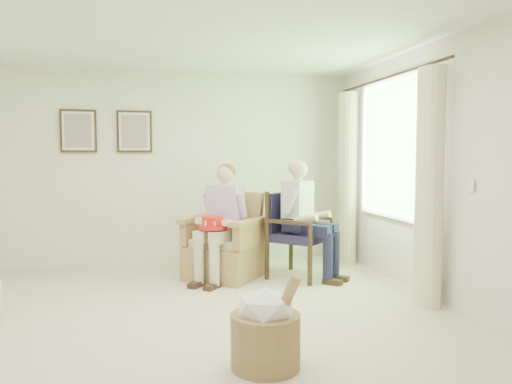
# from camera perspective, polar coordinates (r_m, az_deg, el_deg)

# --- Properties ---
(floor) EXTENTS (5.50, 5.50, 0.00)m
(floor) POSITION_cam_1_polar(r_m,az_deg,el_deg) (4.34, -7.55, -15.52)
(floor) COLOR beige
(floor) RESTS_ON ground
(back_wall) EXTENTS (5.00, 0.04, 2.60)m
(back_wall) POSITION_cam_1_polar(r_m,az_deg,el_deg) (6.83, -9.87, 2.74)
(back_wall) COLOR silver
(back_wall) RESTS_ON ground
(front_wall) EXTENTS (5.00, 0.04, 2.60)m
(front_wall) POSITION_cam_1_polar(r_m,az_deg,el_deg) (1.38, 2.96, -2.30)
(front_wall) COLOR silver
(front_wall) RESTS_ON ground
(right_wall) EXTENTS (0.04, 5.50, 2.60)m
(right_wall) POSITION_cam_1_polar(r_m,az_deg,el_deg) (4.99, 22.22, 2.02)
(right_wall) COLOR silver
(right_wall) RESTS_ON ground
(ceiling) EXTENTS (5.00, 5.50, 0.02)m
(ceiling) POSITION_cam_1_polar(r_m,az_deg,el_deg) (4.25, -7.90, 19.71)
(ceiling) COLOR white
(ceiling) RESTS_ON back_wall
(window) EXTENTS (0.13, 2.50, 1.63)m
(window) POSITION_cam_1_polar(r_m,az_deg,el_deg) (5.99, 15.36, 5.20)
(window) COLOR #2D6B23
(window) RESTS_ON right_wall
(curtain_left) EXTENTS (0.34, 0.34, 2.30)m
(curtain_left) POSITION_cam_1_polar(r_m,az_deg,el_deg) (5.08, 19.18, 0.44)
(curtain_left) COLOR beige
(curtain_left) RESTS_ON ground
(curtain_right) EXTENTS (0.34, 0.34, 2.30)m
(curtain_right) POSITION_cam_1_polar(r_m,az_deg,el_deg) (6.82, 10.38, 1.47)
(curtain_right) COLOR beige
(curtain_right) RESTS_ON ground
(framed_print_left) EXTENTS (0.45, 0.05, 0.55)m
(framed_print_left) POSITION_cam_1_polar(r_m,az_deg,el_deg) (6.84, -19.64, 6.59)
(framed_print_left) COLOR #382114
(framed_print_left) RESTS_ON back_wall
(framed_print_right) EXTENTS (0.45, 0.05, 0.55)m
(framed_print_right) POSITION_cam_1_polar(r_m,az_deg,el_deg) (6.79, -13.72, 6.73)
(framed_print_right) COLOR #382114
(framed_print_right) RESTS_ON back_wall
(wicker_armchair) EXTENTS (0.80, 0.79, 1.02)m
(wicker_armchair) POSITION_cam_1_polar(r_m,az_deg,el_deg) (6.04, -3.78, -6.72)
(wicker_armchair) COLOR #A37F4D
(wicker_armchair) RESTS_ON ground
(wood_armchair) EXTENTS (0.66, 0.62, 1.01)m
(wood_armchair) POSITION_cam_1_polar(r_m,az_deg,el_deg) (6.10, 4.79, -4.40)
(wood_armchair) COLOR black
(wood_armchair) RESTS_ON ground
(person_wicker) EXTENTS (0.40, 0.62, 1.34)m
(person_wicker) POSITION_cam_1_polar(r_m,az_deg,el_deg) (5.83, -3.58, -2.55)
(person_wicker) COLOR beige
(person_wicker) RESTS_ON ground
(person_dark) EXTENTS (0.40, 0.62, 1.39)m
(person_dark) POSITION_cam_1_polar(r_m,az_deg,el_deg) (5.91, 5.30, -2.09)
(person_dark) COLOR #181835
(person_dark) RESTS_ON ground
(red_hat) EXTENTS (0.33, 0.33, 0.14)m
(red_hat) POSITION_cam_1_polar(r_m,az_deg,el_deg) (5.67, -4.95, -3.66)
(red_hat) COLOR red
(red_hat) RESTS_ON person_wicker
(hatbox) EXTENTS (0.50, 0.50, 0.71)m
(hatbox) POSITION_cam_1_polar(r_m,az_deg,el_deg) (3.55, 1.12, -15.30)
(hatbox) COLOR tan
(hatbox) RESTS_ON ground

